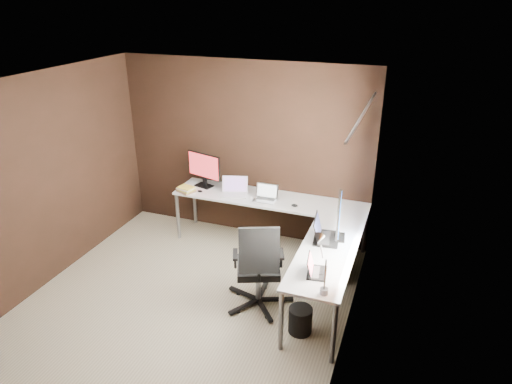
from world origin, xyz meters
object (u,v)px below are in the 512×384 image
monitor_right (339,216)px  laptop_black_small (314,270)px  laptop_silver (266,196)px  office_chair (258,281)px  wastebasket (300,320)px  drawer_pedestal (332,250)px  desk_lamp (321,256)px  laptop_black_big (323,234)px  book_stack (186,189)px  monitor_left (204,168)px  laptop_white (235,191)px

monitor_right → laptop_black_small: (-0.08, -0.79, -0.23)m
laptop_silver → laptop_black_small: 1.80m
office_chair → wastebasket: size_ratio=3.76×
drawer_pedestal → desk_lamp: desk_lamp is taller
drawer_pedestal → monitor_right: monitor_right is taller
laptop_black_big → book_stack: (-2.08, 0.64, -0.02)m
monitor_left → book_stack: bearing=-103.5°
monitor_right → wastebasket: monitor_right is taller
laptop_white → book_stack: (-0.67, -0.16, -0.02)m
monitor_left → book_stack: size_ratio=1.92×
laptop_black_small → wastebasket: size_ratio=1.02×
desk_lamp → laptop_silver: bearing=146.3°
drawer_pedestal → office_chair: 1.16m
drawer_pedestal → laptop_silver: size_ratio=1.94×
laptop_black_big → office_chair: 0.90m
monitor_left → laptop_white: (0.51, -0.12, -0.22)m
drawer_pedestal → office_chair: (-0.64, -0.97, 0.02)m
laptop_silver → book_stack: bearing=-174.3°
wastebasket → laptop_white: bearing=131.6°
monitor_left → drawer_pedestal: bearing=2.9°
laptop_white → office_chair: office_chair is taller
laptop_black_big → book_stack: bearing=65.4°
monitor_left → desk_lamp: (2.09, -1.87, 0.09)m
drawer_pedestal → laptop_white: laptop_white is taller
desk_lamp → laptop_white: bearing=155.5°
book_stack → wastebasket: bearing=-34.2°
laptop_black_small → drawer_pedestal: bearing=-6.6°
laptop_white → laptop_silver: (0.47, -0.03, -0.01)m
laptop_white → desk_lamp: (1.58, -1.75, 0.31)m
laptop_white → desk_lamp: desk_lamp is taller
monitor_left → wastebasket: 2.66m
laptop_silver → laptop_black_small: (1.02, -1.48, -0.00)m
laptop_black_big → wastebasket: laptop_black_big is taller
desk_lamp → monitor_left: bearing=161.6°
drawer_pedestal → desk_lamp: size_ratio=1.05×
laptop_black_big → desk_lamp: desk_lamp is taller
wastebasket → monitor_right: bearing=77.2°
monitor_left → desk_lamp: bearing=-26.5°
laptop_silver → desk_lamp: desk_lamp is taller
desk_lamp → wastebasket: desk_lamp is taller
laptop_white → wastebasket: laptop_white is taller
desk_lamp → wastebasket: (-0.21, 0.20, -0.95)m
laptop_black_big → desk_lamp: size_ratio=0.74×
book_stack → desk_lamp: (2.25, -1.59, 0.32)m
wastebasket → monitor_left: bearing=138.5°
laptop_black_small → office_chair: office_chair is taller
laptop_black_big → laptop_black_small: bearing=178.2°
laptop_silver → office_chair: 1.38m
monitor_left → wastebasket: size_ratio=1.90×
laptop_white → wastebasket: (1.37, -1.55, -0.64)m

